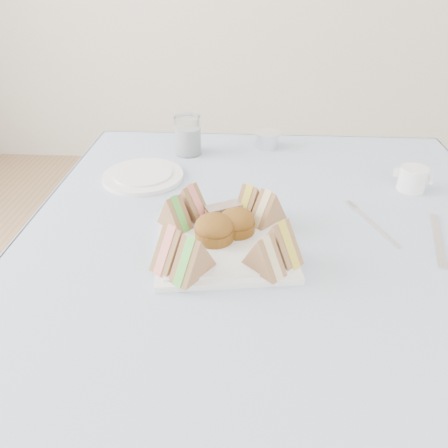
# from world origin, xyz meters

# --- Properties ---
(floor) EXTENTS (4.00, 4.00, 0.00)m
(floor) POSITION_xyz_m (0.00, 0.00, 0.00)
(floor) COLOR #9E7751
(floor) RESTS_ON ground
(table) EXTENTS (0.90, 0.90, 0.74)m
(table) POSITION_xyz_m (0.00, 0.00, 0.37)
(table) COLOR brown
(table) RESTS_ON floor
(tablecloth) EXTENTS (1.02, 1.02, 0.01)m
(tablecloth) POSITION_xyz_m (0.00, 0.00, 0.74)
(tablecloth) COLOR #8A9DC2
(tablecloth) RESTS_ON table
(serving_plate) EXTENTS (0.29, 0.29, 0.01)m
(serving_plate) POSITION_xyz_m (-0.10, -0.09, 0.75)
(serving_plate) COLOR white
(serving_plate) RESTS_ON tablecloth
(sandwich_fl_a) EXTENTS (0.08, 0.09, 0.08)m
(sandwich_fl_a) POSITION_xyz_m (-0.18, -0.16, 0.80)
(sandwich_fl_a) COLOR #A07449
(sandwich_fl_a) RESTS_ON serving_plate
(sandwich_fl_b) EXTENTS (0.08, 0.09, 0.08)m
(sandwich_fl_b) POSITION_xyz_m (-0.14, -0.19, 0.80)
(sandwich_fl_b) COLOR #A07449
(sandwich_fl_b) RESTS_ON serving_plate
(sandwich_fr_a) EXTENTS (0.09, 0.09, 0.08)m
(sandwich_fr_a) POSITION_xyz_m (0.00, -0.14, 0.80)
(sandwich_fr_a) COLOR #A07449
(sandwich_fr_a) RESTS_ON serving_plate
(sandwich_fr_b) EXTENTS (0.08, 0.08, 0.07)m
(sandwich_fr_b) POSITION_xyz_m (-0.02, -0.17, 0.79)
(sandwich_fr_b) COLOR #A07449
(sandwich_fr_b) RESTS_ON serving_plate
(sandwich_bl_a) EXTENTS (0.08, 0.08, 0.07)m
(sandwich_bl_a) POSITION_xyz_m (-0.20, -0.04, 0.79)
(sandwich_bl_a) COLOR #A07449
(sandwich_bl_a) RESTS_ON serving_plate
(sandwich_bl_b) EXTENTS (0.09, 0.08, 0.08)m
(sandwich_bl_b) POSITION_xyz_m (-0.17, -0.01, 0.80)
(sandwich_bl_b) COLOR #A07449
(sandwich_bl_b) RESTS_ON serving_plate
(sandwich_br_a) EXTENTS (0.08, 0.09, 0.07)m
(sandwich_br_a) POSITION_xyz_m (-0.01, -0.02, 0.79)
(sandwich_br_a) COLOR #A07449
(sandwich_br_a) RESTS_ON serving_plate
(sandwich_br_b) EXTENTS (0.07, 0.09, 0.07)m
(sandwich_br_b) POSITION_xyz_m (-0.05, 0.01, 0.79)
(sandwich_br_b) COLOR #A07449
(sandwich_br_b) RESTS_ON serving_plate
(scone_left) EXTENTS (0.08, 0.08, 0.05)m
(scone_left) POSITION_xyz_m (-0.11, -0.09, 0.78)
(scone_left) COLOR #8F5319
(scone_left) RESTS_ON serving_plate
(scone_right) EXTENTS (0.09, 0.09, 0.05)m
(scone_right) POSITION_xyz_m (-0.07, -0.06, 0.78)
(scone_right) COLOR #8F5319
(scone_right) RESTS_ON serving_plate
(pastry_slice) EXTENTS (0.08, 0.06, 0.03)m
(pastry_slice) POSITION_xyz_m (-0.10, -0.01, 0.77)
(pastry_slice) COLOR tan
(pastry_slice) RESTS_ON serving_plate
(side_plate) EXTENTS (0.24, 0.24, 0.01)m
(side_plate) POSITION_xyz_m (-0.31, 0.19, 0.75)
(side_plate) COLOR white
(side_plate) RESTS_ON tablecloth
(water_glass) EXTENTS (0.08, 0.08, 0.11)m
(water_glass) POSITION_xyz_m (-0.22, 0.35, 0.80)
(water_glass) COLOR white
(water_glass) RESTS_ON tablecloth
(tea_strainer) EXTENTS (0.09, 0.09, 0.04)m
(tea_strainer) POSITION_xyz_m (-0.00, 0.41, 0.77)
(tea_strainer) COLOR silver
(tea_strainer) RESTS_ON tablecloth
(knife) EXTENTS (0.06, 0.19, 0.00)m
(knife) POSITION_xyz_m (0.32, -0.05, 0.75)
(knife) COLOR silver
(knife) RESTS_ON tablecloth
(fork) EXTENTS (0.06, 0.15, 0.00)m
(fork) POSITION_xyz_m (0.21, -0.01, 0.75)
(fork) COLOR silver
(fork) RESTS_ON tablecloth
(creamer_jug) EXTENTS (0.08, 0.08, 0.06)m
(creamer_jug) POSITION_xyz_m (0.33, 0.17, 0.77)
(creamer_jug) COLOR white
(creamer_jug) RESTS_ON tablecloth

